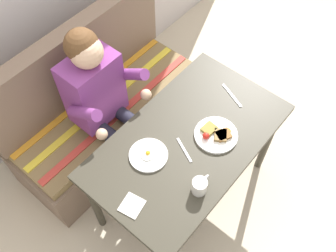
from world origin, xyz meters
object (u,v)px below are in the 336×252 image
(table, at_px, (188,147))
(knife, at_px, (232,95))
(napkin, at_px, (132,206))
(coffee_mug, at_px, (200,186))
(couch, at_px, (104,111))
(plate_eggs, at_px, (148,155))
(person, at_px, (102,96))
(fork, at_px, (184,150))
(plate_breakfast, at_px, (216,134))

(table, distance_m, knife, 0.43)
(table, relative_size, napkin, 10.56)
(coffee_mug, bearing_deg, couch, 78.23)
(plate_eggs, height_order, knife, plate_eggs)
(knife, bearing_deg, coffee_mug, -138.31)
(person, xyz_separation_m, coffee_mug, (-0.11, -0.83, 0.04))
(coffee_mug, distance_m, fork, 0.25)
(plate_eggs, height_order, coffee_mug, coffee_mug)
(couch, bearing_deg, fork, -95.14)
(plate_breakfast, bearing_deg, napkin, 172.76)
(table, height_order, couch, couch)
(couch, distance_m, knife, 0.97)
(coffee_mug, bearing_deg, fork, 56.67)
(table, height_order, knife, knife)
(coffee_mug, relative_size, napkin, 1.04)
(table, relative_size, fork, 7.06)
(person, distance_m, plate_breakfast, 0.73)
(fork, bearing_deg, plate_breakfast, 1.97)
(napkin, xyz_separation_m, fork, (0.43, 0.00, -0.00))
(plate_breakfast, height_order, knife, plate_breakfast)
(plate_eggs, bearing_deg, coffee_mug, -86.97)
(coffee_mug, height_order, knife, coffee_mug)
(fork, bearing_deg, napkin, -155.27)
(person, relative_size, plate_breakfast, 4.87)
(couch, height_order, fork, couch)
(table, bearing_deg, plate_breakfast, -41.91)
(table, xyz_separation_m, napkin, (-0.50, -0.03, 0.09))
(plate_eggs, distance_m, knife, 0.66)
(table, bearing_deg, couch, 90.00)
(couch, relative_size, person, 1.19)
(fork, xyz_separation_m, knife, (0.49, 0.02, 0.00))
(napkin, bearing_deg, plate_breakfast, -7.24)
(plate_eggs, relative_size, coffee_mug, 1.83)
(person, bearing_deg, plate_breakfast, -72.22)
(plate_breakfast, relative_size, napkin, 2.19)
(couch, height_order, napkin, couch)
(plate_breakfast, bearing_deg, couch, 97.85)
(knife, bearing_deg, napkin, -156.96)
(couch, xyz_separation_m, napkin, (-0.50, -0.79, 0.40))
(plate_breakfast, height_order, fork, plate_breakfast)
(plate_eggs, xyz_separation_m, fork, (0.16, -0.13, -0.01))
(table, relative_size, knife, 6.00)
(couch, distance_m, napkin, 1.02)
(napkin, bearing_deg, plate_eggs, 25.48)
(fork, relative_size, knife, 0.85)
(coffee_mug, height_order, napkin, coffee_mug)
(napkin, relative_size, fork, 0.67)
(person, distance_m, knife, 0.80)
(table, height_order, person, person)
(table, xyz_separation_m, knife, (0.42, -0.01, 0.08))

